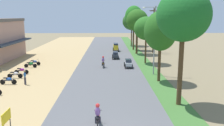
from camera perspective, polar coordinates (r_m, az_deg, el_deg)
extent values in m
cube|color=#2D3847|center=(42.83, -22.14, 4.68)|extent=(1.20, 13.27, 0.25)
cylinder|color=black|center=(27.95, -22.36, -4.19)|extent=(0.56, 0.06, 0.56)
cylinder|color=black|center=(28.42, -24.69, -4.13)|extent=(0.56, 0.06, 0.56)
cube|color=#333338|center=(28.13, -23.56, -3.80)|extent=(1.12, 0.12, 0.12)
ellipsoid|color=#1E4CA5|center=(28.07, -23.43, -3.53)|extent=(0.64, 0.28, 0.32)
cube|color=black|center=(28.18, -24.13, -3.28)|extent=(0.44, 0.20, 0.10)
cylinder|color=#A5A8AD|center=(27.90, -22.51, -3.65)|extent=(0.26, 0.05, 0.68)
cylinder|color=black|center=(27.84, -22.68, -2.91)|extent=(0.04, 0.54, 0.04)
cylinder|color=black|center=(30.39, -21.07, -2.89)|extent=(0.56, 0.06, 0.56)
cylinder|color=black|center=(30.84, -23.24, -2.86)|extent=(0.56, 0.06, 0.56)
cube|color=#333338|center=(30.57, -22.19, -2.55)|extent=(1.12, 0.12, 0.12)
ellipsoid|color=silver|center=(30.51, -22.07, -2.30)|extent=(0.64, 0.28, 0.32)
cube|color=black|center=(30.61, -22.71, -2.07)|extent=(0.44, 0.20, 0.10)
cylinder|color=#A5A8AD|center=(30.35, -21.22, -2.40)|extent=(0.26, 0.05, 0.68)
cylinder|color=black|center=(30.29, -21.37, -1.72)|extent=(0.04, 0.54, 0.04)
cylinder|color=black|center=(32.23, -19.78, -2.02)|extent=(0.56, 0.06, 0.56)
cylinder|color=black|center=(32.65, -21.84, -2.01)|extent=(0.56, 0.06, 0.56)
cube|color=#333338|center=(32.39, -20.84, -1.70)|extent=(1.12, 0.12, 0.12)
ellipsoid|color=#8C1E8C|center=(32.34, -20.73, -1.46)|extent=(0.64, 0.28, 0.32)
cube|color=black|center=(32.44, -21.34, -1.25)|extent=(0.44, 0.20, 0.10)
cylinder|color=#A5A8AD|center=(32.19, -19.92, -1.56)|extent=(0.26, 0.05, 0.68)
cylinder|color=black|center=(32.13, -20.06, -0.91)|extent=(0.04, 0.54, 0.04)
cylinder|color=black|center=(35.83, -17.95, -0.62)|extent=(0.56, 0.06, 0.56)
cylinder|color=black|center=(36.21, -19.83, -0.62)|extent=(0.56, 0.06, 0.56)
cube|color=#333338|center=(35.98, -18.92, -0.34)|extent=(1.12, 0.12, 0.12)
ellipsoid|color=#14722D|center=(35.93, -18.81, -0.12)|extent=(0.64, 0.28, 0.32)
cube|color=black|center=(36.02, -19.37, 0.07)|extent=(0.44, 0.20, 0.10)
cylinder|color=#A5A8AD|center=(35.79, -18.07, -0.19)|extent=(0.26, 0.05, 0.68)
cylinder|color=black|center=(35.74, -18.20, 0.39)|extent=(0.04, 0.54, 0.04)
cylinder|color=black|center=(37.32, -17.16, -0.11)|extent=(0.56, 0.06, 0.56)
cylinder|color=black|center=(37.68, -18.97, -0.11)|extent=(0.56, 0.06, 0.56)
cube|color=#333338|center=(37.46, -18.09, 0.16)|extent=(1.12, 0.12, 0.12)
ellipsoid|color=#1E4CA5|center=(37.41, -17.98, 0.37)|extent=(0.64, 0.28, 0.32)
cube|color=black|center=(37.50, -18.52, 0.55)|extent=(0.44, 0.20, 0.10)
cylinder|color=#A5A8AD|center=(37.28, -17.27, 0.30)|extent=(0.26, 0.05, 0.68)
cylinder|color=black|center=(37.23, -17.39, 0.86)|extent=(0.04, 0.54, 0.04)
cylinder|color=#262628|center=(17.26, -23.11, -13.33)|extent=(0.06, 0.06, 0.80)
cube|color=yellow|center=(16.55, -23.97, -11.65)|extent=(0.04, 1.30, 0.70)
cylinder|color=#33333D|center=(27.41, -20.12, -4.04)|extent=(0.14, 0.14, 0.82)
cylinder|color=#33333D|center=(27.25, -19.96, -4.11)|extent=(0.14, 0.14, 0.82)
ellipsoid|color=#265999|center=(27.16, -20.14, -2.67)|extent=(0.42, 0.43, 0.56)
sphere|color=#9E7556|center=(27.07, -20.19, -1.83)|extent=(0.22, 0.22, 0.22)
cylinder|color=#4C351E|center=(20.23, 16.05, -1.20)|extent=(0.39, 0.39, 6.21)
ellipsoid|color=#1A6022|center=(19.79, 16.73, 10.92)|extent=(4.24, 4.24, 4.19)
cylinder|color=#4C351E|center=(27.29, 11.23, 0.31)|extent=(0.33, 0.33, 4.46)
ellipsoid|color=#25601C|center=(26.86, 11.52, 7.51)|extent=(3.62, 3.62, 4.36)
cylinder|color=#4C351E|center=(37.50, 8.04, 3.33)|extent=(0.26, 0.26, 4.42)
ellipsoid|color=#26631D|center=(37.19, 8.17, 8.21)|extent=(3.77, 3.77, 3.60)
cylinder|color=#4C351E|center=(46.58, 5.95, 5.43)|extent=(0.40, 0.40, 5.26)
ellipsoid|color=#265A18|center=(46.35, 6.04, 10.09)|extent=(4.17, 4.17, 4.21)
cylinder|color=#4C351E|center=(51.93, 5.16, 6.40)|extent=(0.31, 0.31, 5.89)
ellipsoid|color=#21671C|center=(51.74, 5.25, 11.03)|extent=(3.77, 3.77, 4.53)
cylinder|color=#4C351E|center=(59.31, 4.67, 6.46)|extent=(0.26, 0.26, 4.75)
ellipsoid|color=#24521F|center=(59.12, 4.73, 9.85)|extent=(4.47, 4.47, 4.15)
cylinder|color=gray|center=(30.06, 10.11, 5.21)|extent=(0.16, 0.16, 8.47)
cylinder|color=gray|center=(29.79, 9.03, 13.07)|extent=(1.40, 0.08, 0.08)
ellipsoid|color=silver|center=(29.68, 7.66, 12.98)|extent=(0.36, 0.20, 0.14)
cylinder|color=gray|center=(30.06, 11.73, 12.96)|extent=(1.40, 0.08, 0.08)
ellipsoid|color=silver|center=(30.21, 13.05, 12.76)|extent=(0.36, 0.20, 0.14)
cylinder|color=gray|center=(55.65, 5.02, 7.54)|extent=(0.16, 0.16, 7.47)
cylinder|color=gray|center=(55.46, 4.35, 11.24)|extent=(1.40, 0.08, 0.08)
ellipsoid|color=silver|center=(55.40, 3.61, 11.18)|extent=(0.36, 0.20, 0.14)
cylinder|color=gray|center=(55.61, 5.81, 11.22)|extent=(1.40, 0.08, 0.08)
ellipsoid|color=silver|center=(55.69, 6.54, 11.13)|extent=(0.36, 0.20, 0.14)
cylinder|color=brown|center=(48.20, 9.85, 7.59)|extent=(0.20, 0.20, 8.84)
cube|color=#473323|center=(48.11, 10.01, 12.25)|extent=(1.80, 0.10, 0.10)
cylinder|color=brown|center=(49.62, 10.01, 7.64)|extent=(0.20, 0.20, 8.77)
cube|color=#473323|center=(49.54, 10.16, 12.13)|extent=(1.80, 0.10, 0.10)
cube|color=#B7BCC1|center=(34.18, 3.91, -0.11)|extent=(0.88, 2.25, 0.44)
cube|color=#232B38|center=(34.00, 3.93, 0.55)|extent=(0.81, 1.30, 0.40)
cylinder|color=black|center=(33.48, 4.86, -0.80)|extent=(0.11, 0.64, 0.64)
cylinder|color=black|center=(33.40, 3.17, -0.81)|extent=(0.11, 0.64, 0.64)
cylinder|color=black|center=(35.06, 4.60, -0.25)|extent=(0.11, 0.64, 0.64)
cylinder|color=black|center=(34.98, 2.98, -0.25)|extent=(0.11, 0.64, 0.64)
cube|color=#282D33|center=(41.08, 0.81, 1.85)|extent=(0.88, 2.25, 0.44)
cube|color=#232B38|center=(40.91, 0.81, 2.40)|extent=(0.81, 1.30, 0.40)
cylinder|color=black|center=(40.34, 1.54, 1.31)|extent=(0.11, 0.64, 0.64)
cylinder|color=black|center=(40.31, 0.14, 1.30)|extent=(0.11, 0.64, 0.64)
cylinder|color=black|center=(41.94, 1.45, 1.69)|extent=(0.11, 0.64, 0.64)
cylinder|color=black|center=(41.91, 0.09, 1.69)|extent=(0.11, 0.64, 0.64)
cube|color=gold|center=(49.85, 0.90, 3.84)|extent=(0.95, 2.40, 0.95)
cube|color=#232B38|center=(49.67, 0.91, 4.56)|extent=(0.87, 2.00, 0.35)
cylinder|color=black|center=(49.08, 1.56, 3.12)|extent=(0.12, 0.68, 0.68)
cylinder|color=black|center=(49.04, 0.31, 3.11)|extent=(0.12, 0.68, 0.68)
cylinder|color=black|center=(50.79, 1.47, 3.39)|extent=(0.12, 0.68, 0.68)
cylinder|color=black|center=(50.76, 0.26, 3.39)|extent=(0.12, 0.68, 0.68)
cylinder|color=black|center=(17.08, -3.30, -13.02)|extent=(0.06, 0.56, 0.56)
cylinder|color=black|center=(15.96, -3.48, -14.85)|extent=(0.06, 0.56, 0.56)
cube|color=#333338|center=(16.44, -3.39, -13.34)|extent=(0.12, 1.12, 0.12)
ellipsoid|color=red|center=(16.45, -3.39, -12.78)|extent=(0.28, 0.64, 0.32)
cube|color=black|center=(16.08, -3.45, -12.91)|extent=(0.20, 0.44, 0.10)
cylinder|color=#A5A8AD|center=(16.91, -3.32, -12.27)|extent=(0.05, 0.26, 0.68)
cylinder|color=black|center=(16.71, -3.34, -11.19)|extent=(0.54, 0.04, 0.04)
ellipsoid|color=#724C8C|center=(15.99, -3.45, -11.49)|extent=(0.36, 0.28, 0.64)
sphere|color=red|center=(15.88, -3.46, -10.10)|extent=(0.28, 0.28, 0.28)
cylinder|color=#2D2D38|center=(16.35, -3.91, -13.42)|extent=(0.12, 0.12, 0.48)
cylinder|color=#2D2D38|center=(16.33, -2.90, -13.43)|extent=(0.12, 0.12, 0.48)
cylinder|color=black|center=(34.85, -2.11, -0.36)|extent=(0.06, 0.56, 0.56)
cylinder|color=black|center=(33.64, -2.15, -0.78)|extent=(0.06, 0.56, 0.56)
cube|color=#333338|center=(34.21, -2.13, -0.27)|extent=(0.12, 1.12, 0.12)
ellipsoid|color=orange|center=(34.26, -2.13, -0.01)|extent=(0.28, 0.64, 0.32)
cube|color=black|center=(33.88, -2.14, 0.07)|extent=(0.20, 0.44, 0.10)
cylinder|color=#A5A8AD|center=(34.74, -2.11, 0.06)|extent=(0.05, 0.26, 0.68)
cylinder|color=black|center=(34.61, -2.12, 0.64)|extent=(0.54, 0.04, 0.04)
ellipsoid|color=#724C8C|center=(33.88, -2.14, 0.76)|extent=(0.36, 0.28, 0.64)
sphere|color=red|center=(33.85, -2.15, 1.43)|extent=(0.28, 0.28, 0.28)
cylinder|color=#2D2D38|center=(34.11, -2.37, -0.27)|extent=(0.12, 0.12, 0.48)
cylinder|color=#2D2D38|center=(34.10, -1.90, -0.27)|extent=(0.12, 0.12, 0.48)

